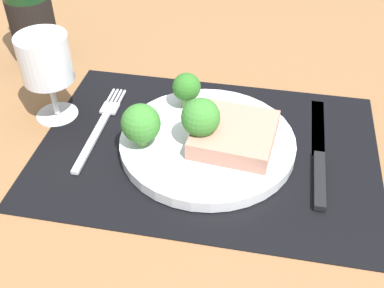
{
  "coord_description": "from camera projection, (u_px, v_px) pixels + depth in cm",
  "views": [
    {
      "loc": [
        7.26,
        -48.92,
        43.02
      ],
      "look_at": [
        -1.83,
        -1.55,
        1.9
      ],
      "focal_mm": 44.85,
      "sensor_mm": 36.0,
      "label": 1
    }
  ],
  "objects": [
    {
      "name": "plate",
      "position": [
        207.0,
        143.0,
        0.65
      ],
      "size": [
        23.65,
        23.65,
        1.6
      ],
      "primitive_type": "cylinder",
      "color": "silver",
      "rests_on": "placemat"
    },
    {
      "name": "knife",
      "position": [
        319.0,
        157.0,
        0.63
      ],
      "size": [
        1.8,
        23.0,
        0.8
      ],
      "rotation": [
        0.0,
        0.0,
        -0.03
      ],
      "color": "black",
      "rests_on": "placemat"
    },
    {
      "name": "placemat",
      "position": [
        207.0,
        148.0,
        0.65
      ],
      "size": [
        45.76,
        32.24,
        0.3
      ],
      "primitive_type": "cube",
      "color": "black",
      "rests_on": "ground_plane"
    },
    {
      "name": "broccoli_near_fork",
      "position": [
        187.0,
        88.0,
        0.68
      ],
      "size": [
        4.06,
        4.06,
        5.34
      ],
      "color": "#6B994C",
      "rests_on": "plate"
    },
    {
      "name": "fork",
      "position": [
        100.0,
        126.0,
        0.68
      ],
      "size": [
        2.4,
        19.2,
        0.5
      ],
      "rotation": [
        0.0,
        0.0,
        0.05
      ],
      "color": "silver",
      "rests_on": "placemat"
    },
    {
      "name": "steak",
      "position": [
        235.0,
        132.0,
        0.63
      ],
      "size": [
        11.38,
        11.54,
        2.47
      ],
      "primitive_type": "cube",
      "rotation": [
        0.0,
        0.0,
        -0.1
      ],
      "color": "tan",
      "rests_on": "plate"
    },
    {
      "name": "broccoli_center",
      "position": [
        201.0,
        118.0,
        0.61
      ],
      "size": [
        5.06,
        5.06,
        6.81
      ],
      "color": "#6B994C",
      "rests_on": "plate"
    },
    {
      "name": "wine_bottle",
      "position": [
        29.0,
        10.0,
        0.77
      ],
      "size": [
        7.33,
        7.33,
        26.45
      ],
      "color": "#143819",
      "rests_on": "ground_plane"
    },
    {
      "name": "broccoli_back_left",
      "position": [
        141.0,
        124.0,
        0.61
      ],
      "size": [
        5.15,
        5.15,
        6.0
      ],
      "color": "#6B994C",
      "rests_on": "plate"
    },
    {
      "name": "ground_plane",
      "position": [
        207.0,
        157.0,
        0.66
      ],
      "size": [
        140.0,
        110.0,
        3.0
      ],
      "primitive_type": "cube",
      "color": "brown"
    },
    {
      "name": "wine_glass",
      "position": [
        46.0,
        64.0,
        0.66
      ],
      "size": [
        7.11,
        7.11,
        12.96
      ],
      "color": "silver",
      "rests_on": "ground_plane"
    }
  ]
}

